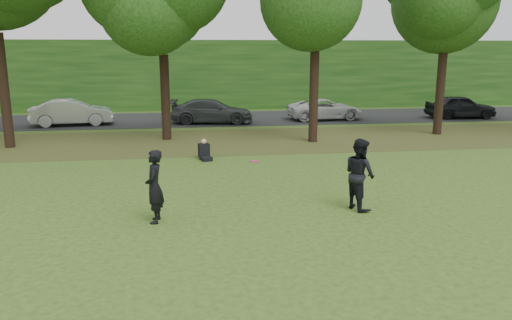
# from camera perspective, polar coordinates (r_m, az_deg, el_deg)

# --- Properties ---
(ground) EXTENTS (120.00, 120.00, 0.00)m
(ground) POSITION_cam_1_polar(r_m,az_deg,el_deg) (11.83, 2.34, -9.21)
(ground) COLOR #2E4616
(ground) RESTS_ON ground
(leaf_litter) EXTENTS (60.00, 7.00, 0.01)m
(leaf_litter) POSITION_cam_1_polar(r_m,az_deg,el_deg) (24.28, -3.11, 2.19)
(leaf_litter) COLOR #453418
(leaf_litter) RESTS_ON ground
(street) EXTENTS (70.00, 7.00, 0.02)m
(street) POSITION_cam_1_polar(r_m,az_deg,el_deg) (32.16, -4.33, 4.75)
(street) COLOR black
(street) RESTS_ON ground
(far_hedge) EXTENTS (70.00, 3.00, 5.00)m
(far_hedge) POSITION_cam_1_polar(r_m,az_deg,el_deg) (37.90, -4.99, 9.71)
(far_hedge) COLOR #133D11
(far_hedge) RESTS_ON ground
(player_left) EXTENTS (0.50, 0.72, 1.90)m
(player_left) POSITION_cam_1_polar(r_m,az_deg,el_deg) (13.01, -11.54, -3.00)
(player_left) COLOR black
(player_left) RESTS_ON ground
(player_right) EXTENTS (1.00, 1.15, 2.00)m
(player_right) POSITION_cam_1_polar(r_m,az_deg,el_deg) (14.11, 11.76, -1.57)
(player_right) COLOR black
(player_right) RESTS_ON ground
(parked_cars) EXTENTS (35.72, 3.87, 1.52)m
(parked_cars) POSITION_cam_1_polar(r_m,az_deg,el_deg) (30.60, -3.46, 5.71)
(parked_cars) COLOR black
(parked_cars) RESTS_ON street
(frisbee) EXTENTS (0.31, 0.31, 0.10)m
(frisbee) POSITION_cam_1_polar(r_m,az_deg,el_deg) (13.22, -0.23, -0.19)
(frisbee) COLOR #FF1583
(frisbee) RESTS_ON ground
(seated_person) EXTENTS (0.58, 0.81, 0.83)m
(seated_person) POSITION_cam_1_polar(r_m,az_deg,el_deg) (20.27, -5.90, 0.93)
(seated_person) COLOR black
(seated_person) RESTS_ON ground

